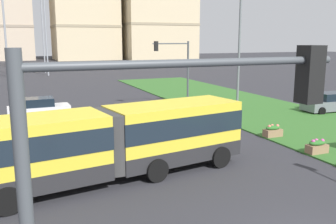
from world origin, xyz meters
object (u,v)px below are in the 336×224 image
object	(u,v)px
car_grey_wagon	(329,103)
traffic_light_near_left	(148,194)
flower_planter_2	(317,146)
flower_planter_3	(273,131)
streetlight_median	(239,50)
articulated_bus	(116,141)
traffic_light_far_right	(177,63)
car_white_van	(39,109)

from	to	relation	value
car_grey_wagon	traffic_light_near_left	size ratio (longest dim) A/B	0.77
flower_planter_2	flower_planter_3	xyz separation A→B (m)	(0.00, 3.60, 0.00)
flower_planter_2	traffic_light_near_left	bearing A→B (deg)	-141.42
flower_planter_3	flower_planter_2	bearing A→B (deg)	-90.00
flower_planter_2	traffic_light_near_left	distance (m)	16.76
car_grey_wagon	flower_planter_2	size ratio (longest dim) A/B	4.07
flower_planter_2	flower_planter_3	size ratio (longest dim) A/B	1.00
flower_planter_3	streetlight_median	world-z (taller)	streetlight_median
streetlight_median	flower_planter_2	bearing A→B (deg)	-100.24
articulated_bus	car_grey_wagon	xyz separation A→B (m)	(19.86, 7.87, -0.90)
flower_planter_2	streetlight_median	distance (m)	11.63
traffic_light_far_right	streetlight_median	size ratio (longest dim) A/B	0.62
flower_planter_2	streetlight_median	bearing A→B (deg)	79.76
articulated_bus	streetlight_median	size ratio (longest dim) A/B	1.32
car_white_van	traffic_light_near_left	bearing A→B (deg)	-90.16
articulated_bus	flower_planter_2	size ratio (longest dim) A/B	10.96
articulated_bus	car_grey_wagon	distance (m)	21.38
traffic_light_near_left	streetlight_median	distance (m)	25.43
flower_planter_3	car_grey_wagon	bearing A→B (deg)	27.58
car_white_van	streetlight_median	bearing A→B (deg)	-15.80
articulated_bus	car_white_van	world-z (taller)	articulated_bus
articulated_bus	streetlight_median	bearing A→B (deg)	38.67
flower_planter_3	streetlight_median	size ratio (longest dim) A/B	0.12
car_grey_wagon	flower_planter_2	world-z (taller)	car_grey_wagon
flower_planter_3	traffic_light_near_left	distance (m)	19.16
car_grey_wagon	traffic_light_far_right	xyz separation A→B (m)	(-10.90, 6.26, 3.15)
articulated_bus	streetlight_median	world-z (taller)	streetlight_median
car_grey_wagon	streetlight_median	world-z (taller)	streetlight_median
flower_planter_3	traffic_light_near_left	xyz separation A→B (m)	(-12.80, -13.80, 3.60)
flower_planter_2	traffic_light_far_right	world-z (taller)	traffic_light_far_right
car_grey_wagon	flower_planter_2	bearing A→B (deg)	-137.90
flower_planter_2	car_grey_wagon	bearing A→B (deg)	42.10
flower_planter_3	traffic_light_near_left	bearing A→B (deg)	-132.83
car_white_van	flower_planter_2	bearing A→B (deg)	-49.03
streetlight_median	traffic_light_far_right	bearing A→B (deg)	128.21
car_grey_wagon	flower_planter_2	distance (m)	12.73
articulated_bus	traffic_light_far_right	distance (m)	16.89
traffic_light_near_left	streetlight_median	xyz separation A→B (m)	(14.70, 20.72, 0.99)
traffic_light_far_right	car_white_van	bearing A→B (deg)	-179.30
car_white_van	traffic_light_near_left	world-z (taller)	traffic_light_near_left
car_grey_wagon	flower_planter_3	xyz separation A→B (m)	(-9.44, -4.93, -0.33)
articulated_bus	traffic_light_near_left	size ratio (longest dim) A/B	2.08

